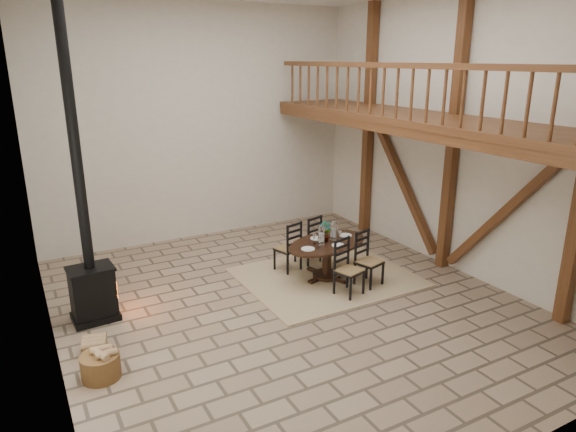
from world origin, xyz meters
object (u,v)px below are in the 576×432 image
dining_table (327,257)px  log_stack (95,345)px  log_basket (101,365)px  wood_stove (88,251)px

dining_table → log_stack: size_ratio=5.35×
log_basket → log_stack: log_basket is taller
wood_stove → log_stack: bearing=-103.3°
dining_table → log_stack: (-4.15, -0.57, -0.30)m
wood_stove → log_stack: (-0.17, -0.96, -1.01)m
dining_table → wood_stove: bearing=158.7°
wood_stove → log_basket: (-0.19, -1.62, -0.95)m
wood_stove → log_basket: bearing=-100.2°
dining_table → log_basket: size_ratio=4.23×
log_basket → log_stack: 0.66m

